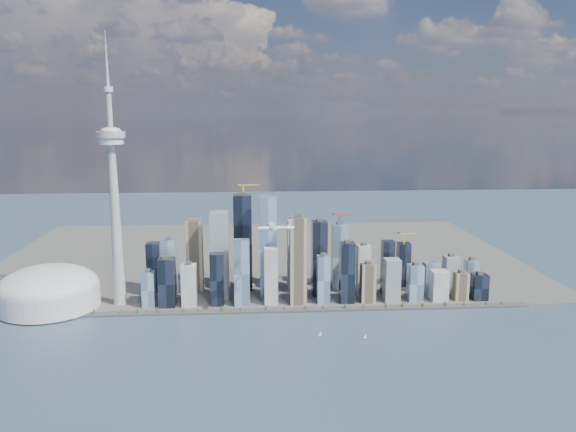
{
  "coord_description": "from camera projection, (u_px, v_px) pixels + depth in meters",
  "views": [
    {
      "loc": [
        -22.08,
        -835.17,
        398.72
      ],
      "look_at": [
        50.02,
        260.0,
        195.43
      ],
      "focal_mm": 35.0,
      "sensor_mm": 36.0,
      "label": 1
    }
  ],
  "objects": [
    {
      "name": "seawall",
      "position": [
        264.0,
        311.0,
        1138.4
      ],
      "size": [
        1100.0,
        22.0,
        4.0
      ],
      "primitive_type": "cube",
      "color": "#383838",
      "rests_on": "ground"
    },
    {
      "name": "sailboat_east",
      "position": [
        365.0,
        336.0,
        1007.17
      ],
      "size": [
        6.13,
        3.39,
        8.63
      ],
      "rotation": [
        0.0,
        0.0,
        0.35
      ],
      "color": "white",
      "rests_on": "ground"
    },
    {
      "name": "needle_tower",
      "position": [
        114.0,
        194.0,
        1135.3
      ],
      "size": [
        56.0,
        56.0,
        550.5
      ],
      "color": "gray",
      "rests_on": "land"
    },
    {
      "name": "shoreline_trees",
      "position": [
        264.0,
        308.0,
        1137.17
      ],
      "size": [
        960.53,
        7.2,
        8.8
      ],
      "color": "#3F2D1E",
      "rests_on": "seawall"
    },
    {
      "name": "sailboat_west",
      "position": [
        320.0,
        334.0,
        1016.24
      ],
      "size": [
        7.5,
        4.59,
        10.72
      ],
      "rotation": [
        0.0,
        0.0,
        0.41
      ],
      "color": "white",
      "rests_on": "ground"
    },
    {
      "name": "skyscraper_cluster",
      "position": [
        290.0,
        264.0,
        1214.18
      ],
      "size": [
        736.0,
        142.0,
        242.04
      ],
      "color": "black",
      "rests_on": "land"
    },
    {
      "name": "ground",
      "position": [
        267.0,
        366.0,
        893.48
      ],
      "size": [
        4000.0,
        4000.0,
        0.0
      ],
      "primitive_type": "plane",
      "color": "#354B5D",
      "rests_on": "ground"
    },
    {
      "name": "dome_stadium",
      "position": [
        49.0,
        290.0,
        1152.22
      ],
      "size": [
        200.0,
        200.0,
        86.0
      ],
      "color": "silver",
      "rests_on": "land"
    },
    {
      "name": "land",
      "position": [
        260.0,
        255.0,
        1580.01
      ],
      "size": [
        1400.0,
        900.0,
        3.0
      ],
      "primitive_type": "cube",
      "color": "#4C4C47",
      "rests_on": "ground"
    },
    {
      "name": "airplane",
      "position": [
        275.0,
        228.0,
        1054.97
      ],
      "size": [
        74.41,
        65.85,
        18.13
      ],
      "rotation": [
        0.0,
        0.0,
        0.08
      ],
      "color": "silver",
      "rests_on": "ground"
    }
  ]
}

